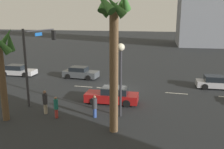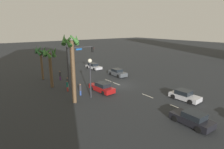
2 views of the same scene
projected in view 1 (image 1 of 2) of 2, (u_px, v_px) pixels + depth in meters
ground_plane at (114, 89)px, 25.73m from camera, size 220.00×220.00×0.00m
lane_stripe_2 at (176, 93)px, 24.20m from camera, size 2.17×0.14×0.01m
lane_stripe_3 at (105, 88)px, 25.98m from camera, size 1.92×0.14×0.01m
lane_stripe_4 at (83, 87)px, 26.58m from camera, size 2.05×0.14×0.01m
car_1 at (18, 71)px, 31.71m from camera, size 4.65×2.07×1.36m
car_2 at (80, 73)px, 30.21m from camera, size 4.38×2.03×1.41m
car_3 at (112, 96)px, 21.36m from camera, size 4.71×2.02×1.44m
car_5 at (215, 83)px, 25.87m from camera, size 4.09×2.06×1.34m
traffic_signal at (37, 52)px, 21.35m from camera, size 0.35×5.29×6.49m
streetlamp at (121, 66)px, 17.72m from camera, size 0.56×0.56×5.57m
pedestrian_0 at (56, 107)px, 18.11m from camera, size 0.44×0.44×1.66m
pedestrian_2 at (45, 102)px, 18.92m from camera, size 0.51×0.51×1.88m
pedestrian_3 at (95, 106)px, 18.21m from camera, size 0.51×0.51×1.73m
palm_tree_0 at (113, 38)px, 14.76m from camera, size 2.28×2.55×9.06m
palm_tree_2 at (0, 55)px, 16.88m from camera, size 2.41×2.49×6.75m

